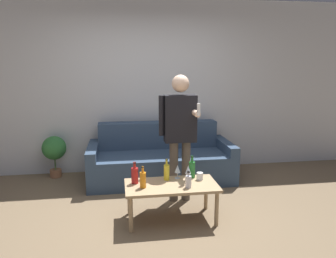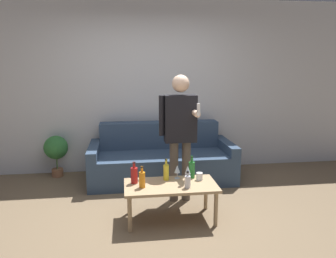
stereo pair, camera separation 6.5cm
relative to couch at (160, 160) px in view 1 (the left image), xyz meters
The scene contains 14 objects.
ground_plane 1.52m from the couch, 97.00° to the right, with size 16.00×16.00×0.00m, color #756047.
wall_back 1.19m from the couch, 109.38° to the left, with size 8.00×0.06×2.70m.
couch is the anchor object (origin of this frame).
coffee_table 1.35m from the couch, 92.31° to the right, with size 1.01×0.53×0.42m.
bottle_orange 1.23m from the couch, 94.02° to the right, with size 0.06×0.06×0.24m.
bottle_green 1.35m from the couch, 109.52° to the right, with size 0.08×0.08×0.24m.
bottle_dark 1.21m from the couch, 79.48° to the right, with size 0.07×0.07×0.26m.
bottle_yellow 1.49m from the couch, 85.75° to the right, with size 0.06×0.06×0.18m.
bottle_red 1.47m from the couch, 104.72° to the right, with size 0.07×0.07×0.23m.
wine_glass_near 1.20m from the couch, 87.69° to the right, with size 0.07×0.07×0.16m.
wine_glass_far 1.29m from the couch, 83.05° to the right, with size 0.07×0.07×0.18m.
cup_on_table 1.30m from the couch, 77.11° to the right, with size 0.07×0.07×0.08m.
person_standing_front 1.07m from the couch, 80.87° to the right, with size 0.46×0.41×1.58m.
potted_plant 1.62m from the couch, 168.80° to the left, with size 0.36×0.36×0.64m.
Camera 1 is at (-0.42, -3.22, 1.71)m, focal length 35.00 mm.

